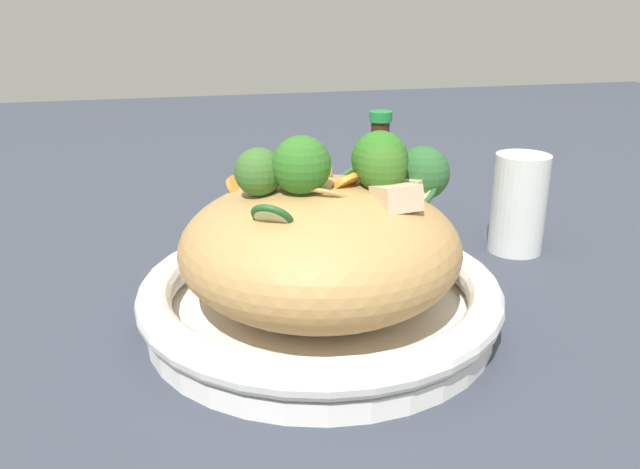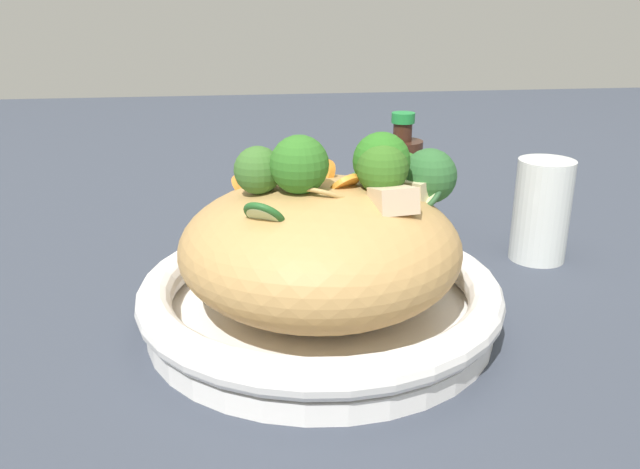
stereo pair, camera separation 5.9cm
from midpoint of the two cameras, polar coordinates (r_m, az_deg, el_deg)
name	(u,v)px [view 2 (the right image)]	position (r m, az deg, el deg)	size (l,w,h in m)	color
ground_plane	(320,324)	(0.62, 2.72, -7.79)	(3.00, 3.00, 0.00)	#373D4A
serving_bowl	(320,299)	(0.61, 2.76, -5.64)	(0.33, 0.33, 0.05)	white
noodle_heap	(320,247)	(0.59, 2.85, -1.11)	(0.25, 0.25, 0.12)	tan
broccoli_florets	(359,168)	(0.59, 6.31, 5.68)	(0.22, 0.14, 0.09)	#99B677
carrot_coins	(326,182)	(0.61, 3.27, 4.56)	(0.19, 0.10, 0.05)	orange
zucchini_slices	(358,195)	(0.61, 6.12, 3.38)	(0.19, 0.19, 0.05)	beige
chicken_chunks	(377,191)	(0.58, 7.84, 3.74)	(0.15, 0.11, 0.04)	beige
soy_sauce_bottle	(400,185)	(0.84, 8.99, 4.23)	(0.05, 0.05, 0.16)	#381E14
drinking_glass	(542,211)	(0.80, 20.67, 1.92)	(0.06, 0.06, 0.12)	silver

